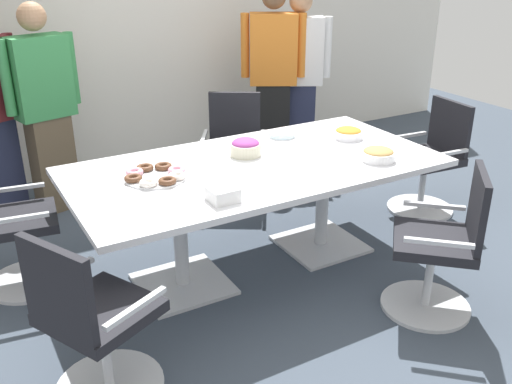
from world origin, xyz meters
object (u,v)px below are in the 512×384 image
at_px(snack_bowl_cookies, 378,154).
at_px(napkin_pile, 223,194).
at_px(snack_bowl_chips_orange, 348,133).
at_px(plate_stack, 282,134).
at_px(person_standing_2, 273,76).
at_px(office_chair_3, 442,250).
at_px(office_chair_0, 234,155).
at_px(person_standing_1, 45,108).
at_px(office_chair_4, 430,163).
at_px(person_standing_3, 299,76).
at_px(donut_platter, 156,175).
at_px(office_chair_1, 11,229).
at_px(conference_table, 256,182).
at_px(office_chair_2, 93,327).
at_px(snack_bowl_candy_mix, 245,147).

height_order(snack_bowl_cookies, napkin_pile, snack_bowl_cookies).
xyz_separation_m(snack_bowl_chips_orange, plate_stack, (-0.40, 0.27, -0.02)).
bearing_deg(person_standing_2, office_chair_3, 109.24).
bearing_deg(office_chair_0, person_standing_1, 8.89).
bearing_deg(office_chair_4, office_chair_0, 57.92).
distance_m(person_standing_3, napkin_pile, 2.72).
distance_m(donut_platter, plate_stack, 1.14).
distance_m(person_standing_1, donut_platter, 1.60).
xyz_separation_m(office_chair_4, donut_platter, (-2.35, -0.01, 0.36)).
distance_m(office_chair_3, person_standing_3, 2.73).
height_order(office_chair_1, napkin_pile, office_chair_1).
bearing_deg(person_standing_2, office_chair_0, 66.48).
distance_m(person_standing_2, napkin_pile, 2.58).
height_order(conference_table, person_standing_3, person_standing_3).
distance_m(office_chair_2, plate_stack, 2.09).
bearing_deg(office_chair_1, office_chair_0, 113.58).
height_order(office_chair_0, office_chair_4, same).
xyz_separation_m(office_chair_3, snack_bowl_chips_orange, (0.16, 1.13, 0.38)).
distance_m(office_chair_0, office_chair_3, 2.09).
xyz_separation_m(snack_bowl_candy_mix, snack_bowl_cookies, (0.71, -0.52, -0.02)).
xyz_separation_m(person_standing_3, plate_stack, (-0.95, -1.20, -0.10)).
xyz_separation_m(person_standing_1, snack_bowl_candy_mix, (1.00, -1.46, -0.06)).
relative_size(office_chair_3, snack_bowl_cookies, 4.05).
xyz_separation_m(person_standing_1, snack_bowl_chips_orange, (1.83, -1.52, -0.08)).
height_order(conference_table, office_chair_4, office_chair_4).
xyz_separation_m(conference_table, plate_stack, (0.45, 0.40, 0.14)).
xyz_separation_m(office_chair_0, snack_bowl_candy_mix, (-0.38, -0.89, 0.40)).
relative_size(office_chair_0, snack_bowl_cookies, 4.05).
height_order(office_chair_3, plate_stack, office_chair_3).
bearing_deg(donut_platter, snack_bowl_candy_mix, 7.97).
bearing_deg(office_chair_3, person_standing_2, 33.55).
bearing_deg(office_chair_4, napkin_pile, 108.05).
height_order(office_chair_4, plate_stack, office_chair_4).
height_order(office_chair_2, donut_platter, office_chair_2).
bearing_deg(conference_table, office_chair_0, 69.70).
distance_m(office_chair_1, office_chair_4, 3.20).
bearing_deg(snack_bowl_chips_orange, snack_bowl_cookies, -104.33).
bearing_deg(snack_bowl_candy_mix, office_chair_3, -60.52).
relative_size(office_chair_2, plate_stack, 4.66).
relative_size(office_chair_0, snack_bowl_chips_orange, 4.35).
height_order(conference_table, snack_bowl_chips_orange, snack_bowl_chips_orange).
bearing_deg(snack_bowl_chips_orange, plate_stack, 145.88).
relative_size(office_chair_4, snack_bowl_cookies, 4.05).
distance_m(office_chair_3, napkin_pile, 1.34).
xyz_separation_m(office_chair_3, donut_platter, (-1.34, 1.09, 0.36)).
distance_m(snack_bowl_chips_orange, donut_platter, 1.50).
relative_size(conference_table, person_standing_2, 1.39).
distance_m(donut_platter, napkin_pile, 0.54).
bearing_deg(plate_stack, conference_table, -138.45).
bearing_deg(conference_table, office_chair_1, 159.61).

